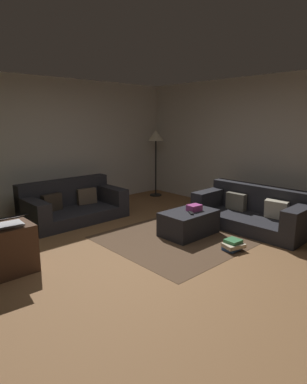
# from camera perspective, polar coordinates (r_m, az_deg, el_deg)

# --- Properties ---
(ground_plane) EXTENTS (6.40, 6.40, 0.00)m
(ground_plane) POSITION_cam_1_polar(r_m,az_deg,el_deg) (4.28, -1.67, -12.01)
(ground_plane) COLOR brown
(rear_partition) EXTENTS (6.40, 0.12, 2.60)m
(rear_partition) POSITION_cam_1_polar(r_m,az_deg,el_deg) (6.61, -19.99, 7.70)
(rear_partition) COLOR beige
(rear_partition) RESTS_ON ground_plane
(corner_partition) EXTENTS (0.12, 6.40, 2.60)m
(corner_partition) POSITION_cam_1_polar(r_m,az_deg,el_deg) (6.41, 20.20, 7.55)
(corner_partition) COLOR beige
(corner_partition) RESTS_ON ground_plane
(couch_left) EXTENTS (1.79, 0.97, 0.71)m
(couch_left) POSITION_cam_1_polar(r_m,az_deg,el_deg) (6.07, -14.38, -2.24)
(couch_left) COLOR #26262B
(couch_left) RESTS_ON ground_plane
(couch_right) EXTENTS (0.95, 1.88, 0.68)m
(couch_right) POSITION_cam_1_polar(r_m,az_deg,el_deg) (5.70, 17.41, -3.42)
(couch_right) COLOR #26262B
(couch_right) RESTS_ON ground_plane
(ottoman) EXTENTS (0.88, 0.56, 0.38)m
(ottoman) POSITION_cam_1_polar(r_m,az_deg,el_deg) (5.14, 6.29, -5.48)
(ottoman) COLOR #26262B
(ottoman) RESTS_ON ground_plane
(gift_box) EXTENTS (0.23, 0.18, 0.10)m
(gift_box) POSITION_cam_1_polar(r_m,az_deg,el_deg) (5.12, 7.27, -2.80)
(gift_box) COLOR #B23F8C
(gift_box) RESTS_ON ottoman
(tv_remote) EXTENTS (0.13, 0.16, 0.02)m
(tv_remote) POSITION_cam_1_polar(r_m,az_deg,el_deg) (4.96, 6.70, -3.72)
(tv_remote) COLOR black
(tv_remote) RESTS_ON ottoman
(side_table) EXTENTS (0.52, 0.44, 0.59)m
(side_table) POSITION_cam_1_polar(r_m,az_deg,el_deg) (4.22, -24.12, -9.24)
(side_table) COLOR #4C3323
(side_table) RESTS_ON ground_plane
(laptop) EXTENTS (0.35, 0.43, 0.18)m
(laptop) POSITION_cam_1_polar(r_m,az_deg,el_deg) (4.05, -24.35, -4.89)
(laptop) COLOR silver
(laptop) RESTS_ON side_table
(book_stack) EXTENTS (0.33, 0.28, 0.15)m
(book_stack) POSITION_cam_1_polar(r_m,az_deg,el_deg) (4.69, 13.97, -9.18)
(book_stack) COLOR #2D5193
(book_stack) RESTS_ON ground_plane
(corner_lamp) EXTENTS (0.36, 0.36, 1.56)m
(corner_lamp) POSITION_cam_1_polar(r_m,az_deg,el_deg) (7.58, 0.41, 9.20)
(corner_lamp) COLOR black
(corner_lamp) RESTS_ON ground_plane
(area_rug) EXTENTS (2.60, 2.00, 0.01)m
(area_rug) POSITION_cam_1_polar(r_m,az_deg,el_deg) (5.21, 6.24, -7.45)
(area_rug) COLOR brown
(area_rug) RESTS_ON ground_plane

